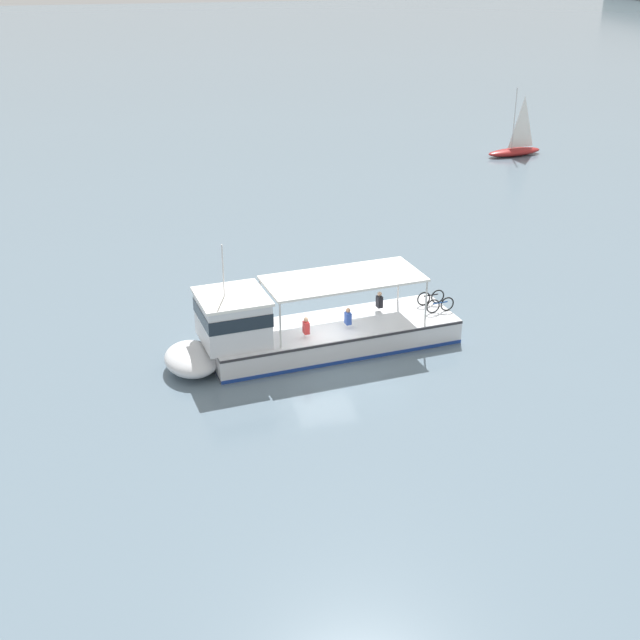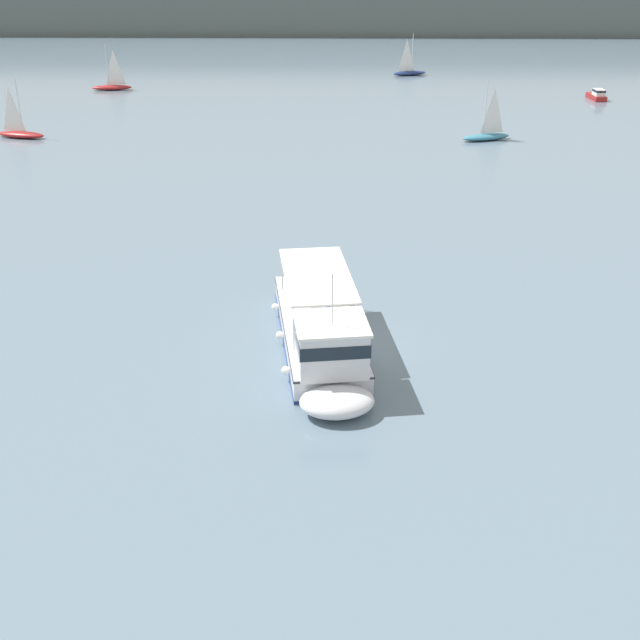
{
  "view_description": "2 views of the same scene",
  "coord_description": "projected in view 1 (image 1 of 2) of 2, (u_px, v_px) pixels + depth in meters",
  "views": [
    {
      "loc": [
        30.67,
        -6.98,
        16.39
      ],
      "look_at": [
        -0.87,
        -0.01,
        1.4
      ],
      "focal_mm": 47.01,
      "sensor_mm": 36.0,
      "label": 1
    },
    {
      "loc": [
        -0.21,
        -32.03,
        16.74
      ],
      "look_at": [
        -0.87,
        -0.01,
        1.4
      ],
      "focal_mm": 44.65,
      "sensor_mm": 36.0,
      "label": 2
    }
  ],
  "objects": [
    {
      "name": "sailboat_off_stern",
      "position": [
        515.0,
        149.0,
        67.38
      ],
      "size": [
        2.24,
        4.97,
        5.4
      ],
      "color": "maroon",
      "rests_on": "ground"
    },
    {
      "name": "ground_plane",
      "position": [
        325.0,
        358.0,
        35.43
      ],
      "size": [
        400.0,
        400.0,
        0.0
      ],
      "primitive_type": "plane",
      "color": "slate"
    },
    {
      "name": "ferry_main",
      "position": [
        298.0,
        332.0,
        35.45
      ],
      "size": [
        4.83,
        13.03,
        5.32
      ],
      "color": "silver",
      "rests_on": "ground"
    }
  ]
}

